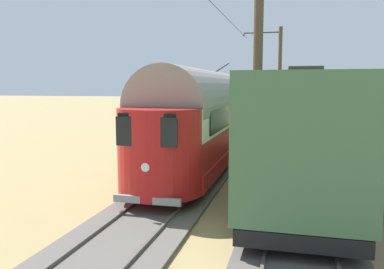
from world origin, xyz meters
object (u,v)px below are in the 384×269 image
Objects in this scene: catenary_pole_foreground at (278,79)px; catenary_pole_mid_near at (255,67)px; vintage_streetcar at (207,116)px; spare_tie_stack at (153,149)px; switch_stand at (383,131)px; track_end_bumper at (295,130)px; coach_far_siding at (299,125)px.

catenary_pole_foreground and catenary_pole_mid_near have the same top height.
spare_tie_stack is (3.38, -2.03, -1.98)m from vintage_streetcar.
catenary_pole_mid_near is 6.47× the size of switch_stand.
track_end_bumper is at bearing 156.47° from catenary_pole_foreground.
spare_tie_stack is 12.86m from track_end_bumper.
vintage_streetcar is 4.68m from coach_far_siding.
catenary_pole_mid_near is at bearing 128.34° from spare_tie_stack.
catenary_pole_foreground is at bearing -101.49° from vintage_streetcar.
track_end_bumper is at bearing -89.99° from coach_far_siding.
switch_stand is at bearing -113.30° from coach_far_siding.
coach_far_siding is at bearing -112.70° from catenary_pole_mid_near.
switch_stand is (-6.85, -15.99, -3.46)m from catenary_pole_mid_near.
spare_tie_stack is (6.05, 11.11, -3.90)m from catenary_pole_foreground.
vintage_streetcar is at bearing -30.69° from coach_far_siding.
catenary_pole_foreground is at bearing -90.00° from catenary_pole_mid_near.
coach_far_siding is 1.86× the size of catenary_pole_foreground.
coach_far_siding reaches higher than spare_tie_stack.
switch_stand is at bearing -147.11° from spare_tie_stack.
coach_far_siding reaches higher than switch_stand.
catenary_pole_foreground is 8.16m from switch_stand.
catenary_pole_foreground reaches higher than track_end_bumper.
catenary_pole_mid_near is at bearing 85.75° from track_end_bumper.
track_end_bumper is (-1.35, -18.17, -3.77)m from catenary_pole_mid_near.
catenary_pole_mid_near is (1.35, 3.24, 2.00)m from coach_far_siding.
catenary_pole_mid_near is 3.33× the size of spare_tie_stack.
switch_stand is 15.37m from spare_tie_stack.
vintage_streetcar reaches higher than track_end_bumper.
spare_tie_stack is (6.05, -7.65, -3.90)m from catenary_pole_mid_near.
switch_stand is (-6.85, 2.76, -3.46)m from catenary_pole_foreground.
catenary_pole_foreground is at bearing -23.53° from track_end_bumper.
track_end_bumper is (-1.35, 0.59, -3.77)m from catenary_pole_foreground.
spare_tie_stack is at bearing -30.80° from coach_far_siding.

